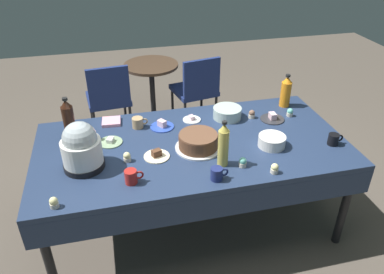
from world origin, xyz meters
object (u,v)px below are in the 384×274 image
(cupcake_rose, at_px, (275,169))
(coffee_mug_tan, at_px, (138,123))
(cupcake_mint, at_px, (243,162))
(ceramic_snack_bowl, at_px, (272,141))
(soda_bottle_orange_juice, at_px, (286,92))
(maroon_chair_right, at_px, (197,87))
(dessert_plate_sage, at_px, (110,142))
(potluck_table, at_px, (192,150))
(coffee_mug_navy, at_px, (217,174))
(dessert_plate_white, at_px, (192,119))
(cupcake_berry, at_px, (127,157))
(dessert_plate_charcoal, at_px, (272,118))
(maroon_chair_left, at_px, (109,96))
(round_cafe_table, at_px, (152,83))
(cupcake_lemon, at_px, (54,203))
(soda_bottle_ginger_ale, at_px, (223,145))
(slow_cooker, at_px, (81,148))
(cupcake_vanilla, at_px, (252,114))
(coffee_mug_red, at_px, (131,177))
(glass_salad_bowl, at_px, (227,113))
(coffee_mug_black, at_px, (334,139))
(soda_bottle_cola, at_px, (69,121))
(frosted_layer_cake, at_px, (198,142))
(cupcake_cocoa, at_px, (290,112))
(dessert_plate_cobalt, at_px, (162,126))
(dessert_plate_cream, at_px, (157,155))

(cupcake_rose, bearing_deg, coffee_mug_tan, 134.74)
(cupcake_mint, relative_size, coffee_mug_tan, 0.55)
(ceramic_snack_bowl, relative_size, soda_bottle_orange_juice, 0.68)
(maroon_chair_right, bearing_deg, dessert_plate_sage, -125.62)
(potluck_table, height_order, coffee_mug_tan, coffee_mug_tan)
(coffee_mug_navy, bearing_deg, dessert_plate_white, 88.13)
(cupcake_mint, height_order, cupcake_berry, same)
(dessert_plate_charcoal, xyz_separation_m, maroon_chair_left, (-1.24, 1.32, -0.27))
(maroon_chair_left, xyz_separation_m, round_cafe_table, (0.49, 0.22, 0.01))
(cupcake_lemon, distance_m, soda_bottle_orange_juice, 2.01)
(potluck_table, xyz_separation_m, soda_bottle_ginger_ale, (0.13, -0.30, 0.21))
(slow_cooker, distance_m, cupcake_vanilla, 1.36)
(coffee_mug_navy, distance_m, coffee_mug_red, 0.52)
(slow_cooker, height_order, glass_salad_bowl, slow_cooker)
(cupcake_rose, relative_size, cupcake_berry, 1.00)
(ceramic_snack_bowl, xyz_separation_m, coffee_mug_black, (0.43, -0.08, 0.00))
(cupcake_lemon, xyz_separation_m, soda_bottle_ginger_ale, (1.04, 0.18, 0.12))
(ceramic_snack_bowl, relative_size, maroon_chair_right, 0.22)
(coffee_mug_tan, distance_m, maroon_chair_left, 1.25)
(glass_salad_bowl, height_order, dessert_plate_sage, glass_salad_bowl)
(slow_cooker, distance_m, cupcake_rose, 1.22)
(cupcake_vanilla, distance_m, maroon_chair_left, 1.69)
(ceramic_snack_bowl, height_order, cupcake_vanilla, ceramic_snack_bowl)
(slow_cooker, bearing_deg, maroon_chair_right, 54.61)
(cupcake_rose, relative_size, soda_bottle_cola, 0.20)
(ceramic_snack_bowl, bearing_deg, maroon_chair_left, 122.76)
(ceramic_snack_bowl, bearing_deg, frosted_layer_cake, 169.92)
(cupcake_cocoa, distance_m, cupcake_berry, 1.37)
(cupcake_vanilla, relative_size, coffee_mug_black, 0.59)
(dessert_plate_cobalt, height_order, cupcake_cocoa, cupcake_cocoa)
(cupcake_cocoa, bearing_deg, cupcake_berry, -166.00)
(potluck_table, relative_size, dessert_plate_cobalt, 12.06)
(dessert_plate_white, distance_m, round_cafe_table, 1.43)
(ceramic_snack_bowl, height_order, soda_bottle_orange_juice, soda_bottle_orange_juice)
(dessert_plate_charcoal, relative_size, cupcake_berry, 2.80)
(maroon_chair_right, bearing_deg, maroon_chair_left, -179.94)
(dessert_plate_sage, relative_size, cupcake_cocoa, 2.52)
(ceramic_snack_bowl, height_order, cupcake_rose, ceramic_snack_bowl)
(cupcake_mint, bearing_deg, dessert_plate_charcoal, 50.52)
(soda_bottle_ginger_ale, xyz_separation_m, coffee_mug_navy, (-0.08, -0.15, -0.11))
(soda_bottle_cola, distance_m, round_cafe_table, 1.73)
(glass_salad_bowl, relative_size, cupcake_berry, 3.34)
(dessert_plate_cream, height_order, cupcake_berry, cupcake_berry)
(potluck_table, xyz_separation_m, cupcake_berry, (-0.47, -0.12, 0.09))
(cupcake_mint, bearing_deg, coffee_mug_black, 8.23)
(glass_salad_bowl, bearing_deg, dessert_plate_cobalt, -176.76)
(cupcake_vanilla, height_order, maroon_chair_left, maroon_chair_left)
(dessert_plate_sage, xyz_separation_m, maroon_chair_right, (0.98, 1.37, -0.27))
(cupcake_cocoa, relative_size, coffee_mug_tan, 0.55)
(soda_bottle_cola, bearing_deg, dessert_plate_sage, -20.63)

